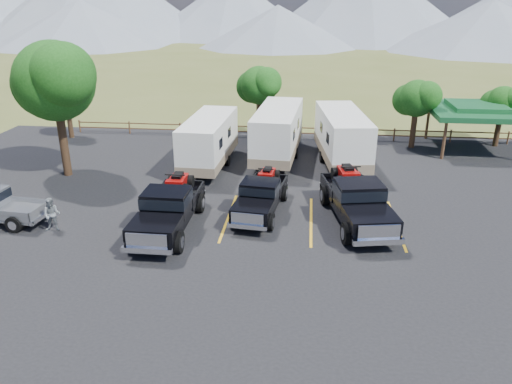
# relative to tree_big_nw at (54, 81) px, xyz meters

# --- Properties ---
(ground) EXTENTS (320.00, 320.00, 0.00)m
(ground) POSITION_rel_tree_big_nw_xyz_m (12.55, -9.03, -5.60)
(ground) COLOR #4F5825
(ground) RESTS_ON ground
(asphalt_lot) EXTENTS (44.00, 34.00, 0.04)m
(asphalt_lot) POSITION_rel_tree_big_nw_xyz_m (12.55, -6.03, -5.58)
(asphalt_lot) COLOR black
(asphalt_lot) RESTS_ON ground
(stall_lines) EXTENTS (12.12, 5.50, 0.01)m
(stall_lines) POSITION_rel_tree_big_nw_xyz_m (12.55, -5.03, -5.55)
(stall_lines) COLOR gold
(stall_lines) RESTS_ON asphalt_lot
(tree_big_nw) EXTENTS (5.54, 5.18, 7.84)m
(tree_big_nw) POSITION_rel_tree_big_nw_xyz_m (0.00, 0.00, 0.00)
(tree_big_nw) COLOR black
(tree_big_nw) RESTS_ON ground
(tree_ne_a) EXTENTS (3.11, 2.92, 4.76)m
(tree_ne_a) POSITION_rel_tree_big_nw_xyz_m (21.52, 7.99, -2.11)
(tree_ne_a) COLOR black
(tree_ne_a) RESTS_ON ground
(tree_ne_b) EXTENTS (2.77, 2.59, 4.27)m
(tree_ne_b) POSITION_rel_tree_big_nw_xyz_m (27.52, 8.99, -2.47)
(tree_ne_b) COLOR black
(tree_ne_b) RESTS_ON ground
(tree_north) EXTENTS (3.46, 3.24, 5.25)m
(tree_north) POSITION_rel_tree_big_nw_xyz_m (10.52, 9.99, -1.76)
(tree_north) COLOR black
(tree_north) RESTS_ON ground
(tree_nw_small) EXTENTS (2.59, 2.43, 3.85)m
(tree_nw_small) POSITION_rel_tree_big_nw_xyz_m (-3.48, 7.99, -2.81)
(tree_nw_small) COLOR black
(tree_nw_small) RESTS_ON ground
(rail_fence) EXTENTS (36.12, 0.12, 1.00)m
(rail_fence) POSITION_rel_tree_big_nw_xyz_m (14.55, 9.47, -4.99)
(rail_fence) COLOR brown
(rail_fence) RESTS_ON ground
(pavilion) EXTENTS (6.20, 6.20, 3.22)m
(pavilion) POSITION_rel_tree_big_nw_xyz_m (25.55, 7.97, -2.81)
(pavilion) COLOR brown
(pavilion) RESTS_ON ground
(mountain_range) EXTENTS (209.00, 71.00, 20.00)m
(mountain_range) POSITION_rel_tree_big_nw_xyz_m (4.92, 96.95, 2.28)
(mountain_range) COLOR slate
(mountain_range) RESTS_ON ground
(rig_left) EXTENTS (2.35, 6.55, 2.18)m
(rig_left) POSITION_rel_tree_big_nw_xyz_m (8.04, -6.50, -4.51)
(rig_left) COLOR black
(rig_left) RESTS_ON asphalt_lot
(rig_center) EXTENTS (2.52, 5.85, 1.89)m
(rig_center) POSITION_rel_tree_big_nw_xyz_m (12.05, -4.21, -4.64)
(rig_center) COLOR black
(rig_center) RESTS_ON asphalt_lot
(rig_right) EXTENTS (3.42, 7.11, 2.28)m
(rig_right) POSITION_rel_tree_big_nw_xyz_m (16.64, -4.76, -4.46)
(rig_right) COLOR black
(rig_right) RESTS_ON asphalt_lot
(trailer_left) EXTENTS (2.61, 8.89, 3.09)m
(trailer_left) POSITION_rel_tree_big_nw_xyz_m (8.19, 2.40, -3.94)
(trailer_left) COLOR white
(trailer_left) RESTS_ON asphalt_lot
(trailer_center) EXTENTS (3.02, 9.63, 3.34)m
(trailer_center) POSITION_rel_tree_big_nw_xyz_m (12.31, 4.31, -3.81)
(trailer_center) COLOR white
(trailer_center) RESTS_ON asphalt_lot
(trailer_right) EXTENTS (3.37, 9.46, 3.27)m
(trailer_right) POSITION_rel_tree_big_nw_xyz_m (16.38, 3.85, -3.85)
(trailer_right) COLOR white
(trailer_right) RESTS_ON asphalt_lot
(person_a) EXTENTS (0.75, 0.72, 1.73)m
(person_a) POSITION_rel_tree_big_nw_xyz_m (7.32, -6.57, -4.69)
(person_a) COLOR white
(person_a) RESTS_ON asphalt_lot
(person_b) EXTENTS (0.85, 0.71, 1.58)m
(person_b) POSITION_rel_tree_big_nw_xyz_m (2.81, -7.30, -4.77)
(person_b) COLOR slate
(person_b) RESTS_ON asphalt_lot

